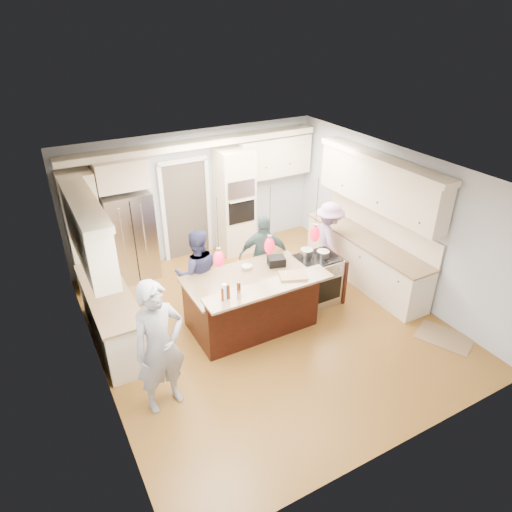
{
  "coord_description": "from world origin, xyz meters",
  "views": [
    {
      "loc": [
        -3.22,
        -5.53,
        4.85
      ],
      "look_at": [
        0.0,
        0.35,
        1.15
      ],
      "focal_mm": 32.0,
      "sensor_mm": 36.0,
      "label": 1
    }
  ],
  "objects_px": {
    "island_range": "(317,279)",
    "person_bar_end": "(160,347)",
    "kitchen_island": "(251,301)",
    "person_far_left": "(198,273)",
    "refrigerator": "(130,236)"
  },
  "relations": [
    {
      "from": "refrigerator",
      "to": "person_far_left",
      "type": "height_order",
      "value": "refrigerator"
    },
    {
      "from": "island_range",
      "to": "person_far_left",
      "type": "xyz_separation_m",
      "value": [
        -2.04,
        0.7,
        0.35
      ]
    },
    {
      "from": "kitchen_island",
      "to": "person_far_left",
      "type": "relative_size",
      "value": 1.3
    },
    {
      "from": "refrigerator",
      "to": "island_range",
      "type": "xyz_separation_m",
      "value": [
        2.71,
        -2.49,
        -0.44
      ]
    },
    {
      "from": "refrigerator",
      "to": "person_far_left",
      "type": "relative_size",
      "value": 1.12
    },
    {
      "from": "refrigerator",
      "to": "person_far_left",
      "type": "bearing_deg",
      "value": -69.33
    },
    {
      "from": "kitchen_island",
      "to": "person_far_left",
      "type": "bearing_deg",
      "value": 128.89
    },
    {
      "from": "island_range",
      "to": "person_bar_end",
      "type": "xyz_separation_m",
      "value": [
        -3.27,
        -1.06,
        0.52
      ]
    },
    {
      "from": "kitchen_island",
      "to": "person_far_left",
      "type": "distance_m",
      "value": 1.05
    },
    {
      "from": "island_range",
      "to": "person_bar_end",
      "type": "distance_m",
      "value": 3.48
    },
    {
      "from": "island_range",
      "to": "person_bar_end",
      "type": "relative_size",
      "value": 0.47
    },
    {
      "from": "refrigerator",
      "to": "person_bar_end",
      "type": "xyz_separation_m",
      "value": [
        -0.56,
        -3.56,
        0.07
      ]
    },
    {
      "from": "refrigerator",
      "to": "person_bar_end",
      "type": "height_order",
      "value": "person_bar_end"
    },
    {
      "from": "kitchen_island",
      "to": "island_range",
      "type": "xyz_separation_m",
      "value": [
        1.41,
        0.08,
        -0.03
      ]
    },
    {
      "from": "refrigerator",
      "to": "person_bar_end",
      "type": "bearing_deg",
      "value": -98.99
    }
  ]
}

